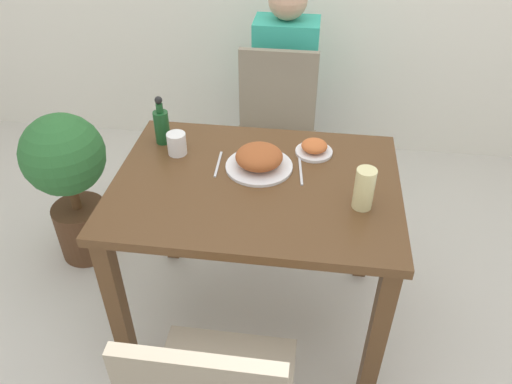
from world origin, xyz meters
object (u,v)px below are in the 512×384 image
(chair_far, at_px, (275,131))
(sauce_bottle, at_px, (162,125))
(side_plate, at_px, (314,148))
(person_figure, at_px, (285,90))
(food_plate, at_px, (259,159))
(potted_plant_left, at_px, (69,176))
(drink_cup, at_px, (177,144))
(juice_glass, at_px, (364,189))

(chair_far, distance_m, sauce_bottle, 0.76)
(side_plate, distance_m, person_figure, 0.94)
(sauce_bottle, bearing_deg, food_plate, -17.93)
(chair_far, height_order, potted_plant_left, chair_far)
(food_plate, height_order, sauce_bottle, sauce_bottle)
(chair_far, relative_size, person_figure, 0.76)
(side_plate, bearing_deg, drink_cup, -172.22)
(sauce_bottle, bearing_deg, person_figure, 65.13)
(drink_cup, xyz_separation_m, sauce_bottle, (-0.08, 0.08, 0.03))
(side_plate, relative_size, potted_plant_left, 0.19)
(food_plate, bearing_deg, chair_far, 90.65)
(side_plate, height_order, potted_plant_left, side_plate)
(chair_far, height_order, person_figure, person_figure)
(drink_cup, xyz_separation_m, potted_plant_left, (-0.59, 0.16, -0.32))
(chair_far, height_order, juice_glass, juice_glass)
(chair_far, xyz_separation_m, juice_glass, (0.38, -0.87, 0.32))
(drink_cup, height_order, sauce_bottle, sauce_bottle)
(side_plate, xyz_separation_m, potted_plant_left, (-1.12, 0.08, -0.30))
(chair_far, bearing_deg, drink_cup, -116.77)
(side_plate, height_order, sauce_bottle, sauce_bottle)
(person_figure, bearing_deg, juice_glass, -73.27)
(food_plate, height_order, side_plate, food_plate)
(side_plate, bearing_deg, chair_far, 110.22)
(side_plate, relative_size, person_figure, 0.12)
(juice_glass, xyz_separation_m, potted_plant_left, (-1.29, 0.39, -0.35))
(juice_glass, bearing_deg, person_figure, 106.73)
(side_plate, xyz_separation_m, sauce_bottle, (-0.61, 0.00, 0.05))
(chair_far, xyz_separation_m, drink_cup, (-0.32, -0.64, 0.29))
(side_plate, height_order, drink_cup, drink_cup)
(food_plate, bearing_deg, person_figure, 89.46)
(food_plate, xyz_separation_m, drink_cup, (-0.33, 0.06, 0.00))
(person_figure, bearing_deg, potted_plant_left, -138.48)
(potted_plant_left, bearing_deg, person_figure, 41.52)
(chair_far, xyz_separation_m, food_plate, (0.01, -0.69, 0.29))
(drink_cup, distance_m, sauce_bottle, 0.11)
(food_plate, bearing_deg, juice_glass, -25.90)
(juice_glass, bearing_deg, food_plate, 154.10)
(food_plate, relative_size, person_figure, 0.22)
(food_plate, bearing_deg, side_plate, 32.83)
(potted_plant_left, bearing_deg, side_plate, -4.25)
(chair_far, height_order, side_plate, chair_far)
(juice_glass, height_order, person_figure, person_figure)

